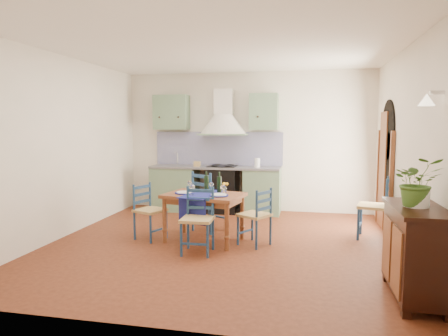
{
  "coord_description": "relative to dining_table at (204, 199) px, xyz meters",
  "views": [
    {
      "loc": [
        1.17,
        -5.56,
        1.72
      ],
      "look_at": [
        -0.03,
        0.3,
        1.09
      ],
      "focal_mm": 32.0,
      "sensor_mm": 36.0,
      "label": 1
    }
  ],
  "objects": [
    {
      "name": "chair_far",
      "position": [
        -0.08,
        0.58,
        -0.12
      ],
      "size": [
        0.63,
        0.63,
        0.99
      ],
      "color": "navy",
      "rests_on": "ground"
    },
    {
      "name": "dining_table",
      "position": [
        0.0,
        0.0,
        0.0
      ],
      "size": [
        1.25,
        0.98,
        1.03
      ],
      "color": "brown",
      "rests_on": "ground"
    },
    {
      "name": "floor",
      "position": [
        0.3,
        -0.11,
        -0.63
      ],
      "size": [
        5.0,
        5.0,
        0.0
      ],
      "primitive_type": "plane",
      "color": "#481E0F",
      "rests_on": "ground"
    },
    {
      "name": "chair_right",
      "position": [
        0.79,
        -0.06,
        -0.2
      ],
      "size": [
        0.54,
        0.54,
        0.84
      ],
      "color": "navy",
      "rests_on": "ground"
    },
    {
      "name": "ceiling",
      "position": [
        0.3,
        -0.11,
        2.17
      ],
      "size": [
        5.0,
        5.0,
        0.01
      ],
      "primitive_type": "cube",
      "color": "white",
      "rests_on": "back_wall"
    },
    {
      "name": "chair_left",
      "position": [
        -0.86,
        -0.05,
        -0.2
      ],
      "size": [
        0.52,
        0.52,
        0.85
      ],
      "color": "navy",
      "rests_on": "ground"
    },
    {
      "name": "back_wall",
      "position": [
        -0.17,
        2.18,
        0.42
      ],
      "size": [
        5.0,
        0.96,
        2.8
      ],
      "color": "beige",
      "rests_on": "ground"
    },
    {
      "name": "potted_plant",
      "position": [
        2.54,
        -1.54,
        0.54
      ],
      "size": [
        0.44,
        0.38,
        0.49
      ],
      "primitive_type": "imported",
      "rotation": [
        0.0,
        0.0,
        0.01
      ],
      "color": "#416E26",
      "rests_on": "sideboard"
    },
    {
      "name": "sideboard",
      "position": [
        2.56,
        -1.54,
        -0.13
      ],
      "size": [
        0.5,
        1.05,
        0.94
      ],
      "color": "black",
      "rests_on": "ground"
    },
    {
      "name": "chair_near",
      "position": [
        0.06,
        -0.55,
        -0.17
      ],
      "size": [
        0.43,
        0.43,
        0.89
      ],
      "color": "navy",
      "rests_on": "ground"
    },
    {
      "name": "left_wall",
      "position": [
        -2.2,
        -0.11,
        0.77
      ],
      "size": [
        0.04,
        5.0,
        2.8
      ],
      "primitive_type": "cube",
      "color": "beige",
      "rests_on": "ground"
    },
    {
      "name": "right_wall",
      "position": [
        2.79,
        0.17,
        0.7
      ],
      "size": [
        0.26,
        5.0,
        2.8
      ],
      "color": "beige",
      "rests_on": "ground"
    },
    {
      "name": "chair_spare",
      "position": [
        2.53,
        0.63,
        -0.14
      ],
      "size": [
        0.54,
        0.54,
        0.96
      ],
      "color": "navy",
      "rests_on": "ground"
    }
  ]
}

